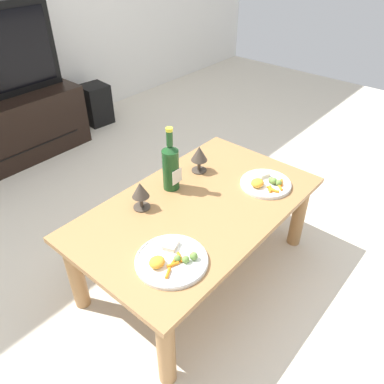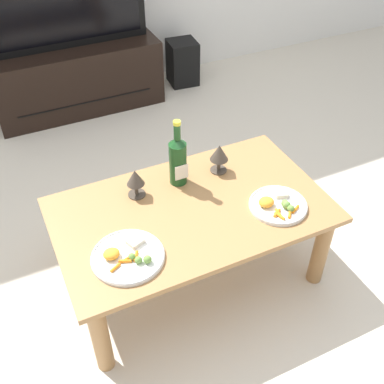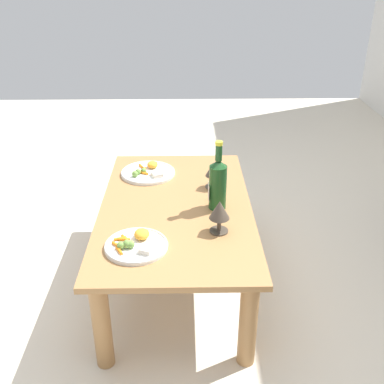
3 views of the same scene
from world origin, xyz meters
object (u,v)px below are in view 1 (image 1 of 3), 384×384
at_px(goblet_left, 140,191).
at_px(dinner_plate_right, 266,183).
at_px(wine_bottle, 171,165).
at_px(dining_table, 198,217).
at_px(goblet_right, 199,155).
at_px(tv_stand, 4,132).
at_px(dinner_plate_left, 171,260).
at_px(floor_speaker, 96,104).

relative_size(goblet_left, dinner_plate_right, 0.54).
bearing_deg(wine_bottle, dining_table, -96.92).
relative_size(dining_table, wine_bottle, 3.65).
distance_m(goblet_right, dinner_plate_right, 0.35).
relative_size(dining_table, tv_stand, 0.99).
bearing_deg(goblet_left, dinner_plate_left, -115.58).
relative_size(tv_stand, goblet_right, 8.24).
bearing_deg(wine_bottle, tv_stand, 92.98).
relative_size(floor_speaker, goblet_right, 2.39).
height_order(floor_speaker, dinner_plate_right, dinner_plate_right).
distance_m(dining_table, dinner_plate_right, 0.37).
bearing_deg(dining_table, dinner_plate_right, -24.22).
bearing_deg(dinner_plate_right, tv_stand, 101.53).
bearing_deg(dining_table, goblet_right, 38.78).
xyz_separation_m(goblet_left, goblet_right, (0.40, -0.00, 0.01)).
xyz_separation_m(tv_stand, goblet_right, (0.28, -1.58, 0.29)).
bearing_deg(goblet_right, floor_speaker, 71.23).
bearing_deg(floor_speaker, goblet_left, -115.00).
distance_m(dinner_plate_left, dinner_plate_right, 0.66).
relative_size(tv_stand, dinner_plate_left, 4.18).
height_order(tv_stand, dinner_plate_left, dinner_plate_left).
distance_m(goblet_left, dinner_plate_right, 0.61).
height_order(goblet_left, dinner_plate_left, goblet_left).
bearing_deg(goblet_right, dining_table, -141.22).
bearing_deg(floor_speaker, dinner_plate_right, -97.27).
relative_size(floor_speaker, wine_bottle, 1.07).
bearing_deg(dining_table, floor_speaker, 66.71).
bearing_deg(tv_stand, dinner_plate_right, -78.47).
xyz_separation_m(dining_table, tv_stand, (-0.06, 1.76, -0.12)).
relative_size(dining_table, dinner_plate_right, 4.69).
xyz_separation_m(dining_table, dinner_plate_left, (-0.33, -0.15, 0.08)).
relative_size(goblet_right, dinner_plate_left, 0.51).
relative_size(floor_speaker, dinner_plate_left, 1.21).
bearing_deg(wine_bottle, floor_speaker, 65.01).
xyz_separation_m(floor_speaker, dinner_plate_left, (-1.10, -1.93, 0.27)).
distance_m(wine_bottle, dinner_plate_left, 0.50).
distance_m(tv_stand, goblet_left, 1.61).
relative_size(dining_table, goblet_left, 8.65).
relative_size(tv_stand, wine_bottle, 3.68).
distance_m(dining_table, wine_bottle, 0.27).
height_order(dining_table, dinner_plate_left, dinner_plate_left).
height_order(dining_table, goblet_right, goblet_right).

